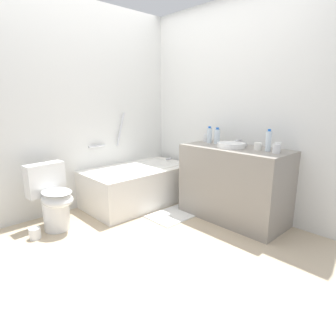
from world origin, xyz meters
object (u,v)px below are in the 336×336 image
object	(u,v)px
toilet_paper_roll	(35,233)
toilet	(53,198)
water_bottle_1	(268,141)
sink_faucet	(240,143)
sink_basin	(231,145)
bathtub	(139,184)
drinking_glass_1	(206,138)
water_bottle_0	(209,135)
drinking_glass_2	(278,147)
drinking_glass_0	(258,146)
drinking_glass_3	(276,149)
water_bottle_2	(217,136)
bath_mat	(175,214)

from	to	relation	value
toilet_paper_roll	toilet	bearing A→B (deg)	22.45
water_bottle_1	toilet	bearing A→B (deg)	137.31
toilet	sink_faucet	world-z (taller)	sink_faucet
toilet	sink_basin	bearing A→B (deg)	48.99
bathtub	sink_faucet	distance (m)	1.42
sink_faucet	drinking_glass_1	bearing A→B (deg)	96.10
sink_faucet	toilet_paper_roll	world-z (taller)	sink_faucet
water_bottle_1	toilet_paper_roll	xyz separation A→B (m)	(-1.90, 1.42, -0.89)
sink_faucet	drinking_glass_1	world-z (taller)	drinking_glass_1
sink_faucet	water_bottle_0	size ratio (longest dim) A/B	0.76
sink_basin	water_bottle_1	world-z (taller)	water_bottle_1
drinking_glass_2	toilet_paper_roll	size ratio (longest dim) A/B	0.83
drinking_glass_0	drinking_glass_2	world-z (taller)	drinking_glass_2
sink_basin	drinking_glass_3	world-z (taller)	drinking_glass_3
bathtub	drinking_glass_2	bearing A→B (deg)	-70.72
toilet	sink_faucet	size ratio (longest dim) A/B	4.67
sink_basin	sink_faucet	size ratio (longest dim) A/B	2.02
water_bottle_2	drinking_glass_1	xyz separation A→B (m)	(0.03, 0.19, -0.04)
drinking_glass_0	drinking_glass_3	size ratio (longest dim) A/B	0.85
water_bottle_1	drinking_glass_3	bearing A→B (deg)	-111.38
drinking_glass_1	drinking_glass_3	bearing A→B (deg)	-95.49
toilet	water_bottle_1	xyz separation A→B (m)	(1.65, -1.52, 0.61)
bathtub	water_bottle_0	xyz separation A→B (m)	(0.52, -0.75, 0.67)
water_bottle_1	drinking_glass_1	xyz separation A→B (m)	(0.05, 0.86, -0.06)
drinking_glass_0	drinking_glass_1	distance (m)	0.75
bathtub	sink_basin	distance (m)	1.35
drinking_glass_3	bath_mat	xyz separation A→B (m)	(-0.42, 0.99, -0.88)
water_bottle_0	drinking_glass_2	bearing A→B (deg)	-87.49
sink_basin	sink_faucet	world-z (taller)	sink_faucet
bath_mat	drinking_glass_0	bearing A→B (deg)	-59.69
sink_faucet	drinking_glass_2	bearing A→B (deg)	-96.08
drinking_glass_2	toilet_paper_roll	distance (m)	2.59
sink_faucet	drinking_glass_0	distance (m)	0.30
sink_basin	water_bottle_2	world-z (taller)	water_bottle_2
bathtub	toilet_paper_roll	size ratio (longest dim) A/B	12.50
sink_faucet	drinking_glass_0	size ratio (longest dim) A/B	1.96
toilet	bath_mat	size ratio (longest dim) A/B	1.12
bathtub	water_bottle_2	world-z (taller)	bathtub
sink_basin	water_bottle_0	xyz separation A→B (m)	(0.09, 0.38, 0.07)
drinking_glass_1	bath_mat	distance (m)	1.02
water_bottle_0	water_bottle_2	world-z (taller)	water_bottle_0
drinking_glass_1	toilet_paper_roll	size ratio (longest dim) A/B	0.87
sink_faucet	drinking_glass_1	size ratio (longest dim) A/B	1.55
sink_basin	drinking_glass_1	size ratio (longest dim) A/B	3.13
water_bottle_0	drinking_glass_2	distance (m)	0.85
sink_basin	toilet_paper_roll	xyz separation A→B (m)	(-1.82, 1.03, -0.81)
drinking_glass_3	sink_basin	bearing A→B (deg)	94.19
water_bottle_0	drinking_glass_1	world-z (taller)	water_bottle_0
drinking_glass_0	sink_faucet	bearing A→B (deg)	68.56
water_bottle_1	sink_faucet	bearing A→B (deg)	75.82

